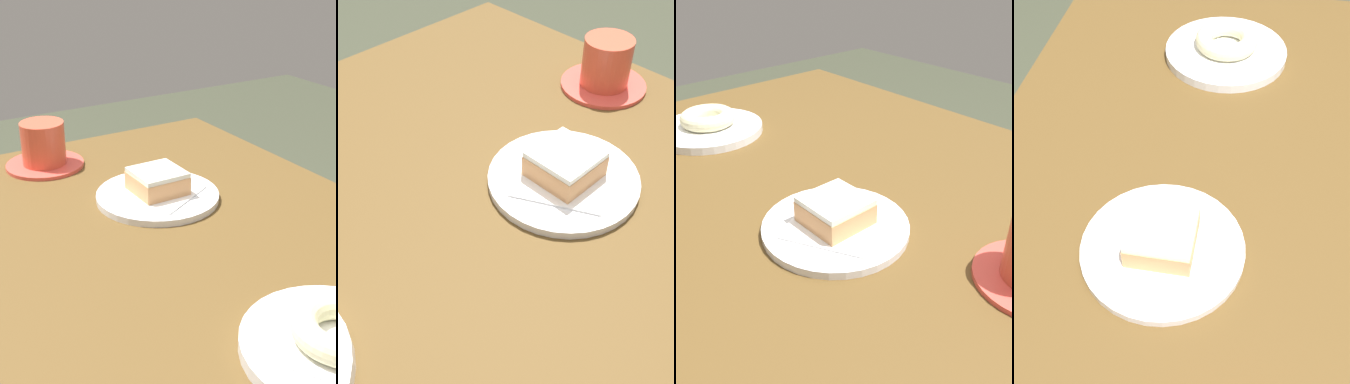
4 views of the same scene
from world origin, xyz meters
TOP-DOWN VIEW (x-y plane):
  - table at (0.00, 0.00)m, footprint 1.01×0.81m
  - plate_glazed_square at (-0.17, 0.10)m, footprint 0.20×0.20m
  - napkin_glazed_square at (-0.17, 0.10)m, footprint 0.16×0.16m
  - donut_glazed_square at (-0.17, 0.10)m, footprint 0.08×0.08m
  - coffee_cup at (-0.40, -0.01)m, footprint 0.14×0.14m

SIDE VIEW (x-z plane):
  - table at x=0.00m, z-range 0.26..0.99m
  - plate_glazed_square at x=-0.17m, z-range 0.72..0.73m
  - napkin_glazed_square at x=-0.17m, z-range 0.73..0.74m
  - donut_glazed_square at x=-0.17m, z-range 0.74..0.78m
  - coffee_cup at x=-0.40m, z-range 0.72..0.81m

